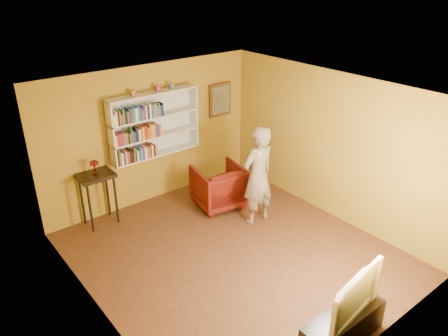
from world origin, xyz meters
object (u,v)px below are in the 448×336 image
(ruby_lustre, at_px, (94,164))
(person, at_px, (258,176))
(bookshelf, at_px, (153,124))
(console_table, at_px, (97,183))
(television, at_px, (348,294))
(armchair, at_px, (219,186))
(tv_cabinet, at_px, (343,328))

(ruby_lustre, height_order, person, person)
(bookshelf, distance_m, console_table, 1.51)
(person, distance_m, television, 3.00)
(console_table, distance_m, television, 4.65)
(console_table, xyz_separation_m, ruby_lustre, (-0.00, 0.00, 0.36))
(armchair, relative_size, person, 0.49)
(tv_cabinet, bearing_deg, television, 0.00)
(bookshelf, distance_m, ruby_lustre, 1.36)
(bookshelf, relative_size, armchair, 1.99)
(bookshelf, height_order, person, bookshelf)
(armchair, relative_size, tv_cabinet, 0.73)
(person, xyz_separation_m, tv_cabinet, (-1.10, -2.78, -0.70))
(armchair, bearing_deg, console_table, -10.72)
(television, bearing_deg, person, 60.08)
(console_table, xyz_separation_m, armchair, (2.09, -0.83, -0.41))
(person, height_order, television, person)
(bookshelf, distance_m, tv_cabinet, 4.86)
(ruby_lustre, bearing_deg, tv_cabinet, -75.33)
(console_table, height_order, television, television)
(bookshelf, relative_size, person, 0.98)
(console_table, distance_m, tv_cabinet, 4.69)
(armchair, height_order, person, person)
(ruby_lustre, xyz_separation_m, armchair, (2.09, -0.83, -0.77))
(armchair, height_order, tv_cabinet, armchair)
(tv_cabinet, xyz_separation_m, television, (0.00, 0.00, 0.54))
(bookshelf, relative_size, ruby_lustre, 6.94)
(console_table, xyz_separation_m, person, (2.27, -1.72, 0.10))
(tv_cabinet, bearing_deg, person, 68.48)
(ruby_lustre, bearing_deg, bookshelf, 7.04)
(console_table, bearing_deg, person, -37.05)
(person, relative_size, tv_cabinet, 1.49)
(bookshelf, xyz_separation_m, ruby_lustre, (-1.29, -0.16, -0.41))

